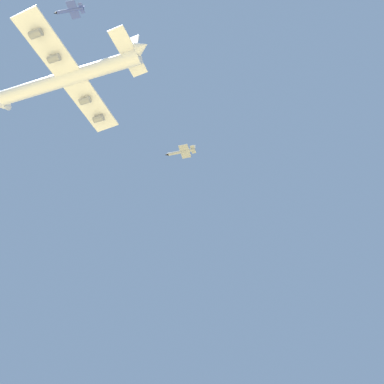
{
  "coord_description": "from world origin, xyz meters",
  "views": [
    {
      "loc": [
        -48.68,
        87.01,
        3.12
      ],
      "look_at": [
        22.83,
        54.61,
        83.12
      ],
      "focal_mm": 33.33,
      "sensor_mm": 36.0,
      "label": 1
    }
  ],
  "objects": [
    {
      "name": "carrier_jet",
      "position": [
        39.93,
        105.28,
        149.39
      ],
      "size": [
        61.97,
        60.36,
        19.87
      ],
      "rotation": [
        -0.08,
        0.0,
        0.77
      ],
      "color": "white"
    },
    {
      "name": "chase_jet_lead",
      "position": [
        49.23,
        48.06,
        137.85
      ],
      "size": [
        11.72,
        13.76,
        4.0
      ],
      "rotation": [
        0.0,
        0.0,
        0.91
      ],
      "color": "#999EA3"
    },
    {
      "name": "chase_jet_right_wing",
      "position": [
        26.87,
        116.33,
        184.25
      ],
      "size": [
        10.94,
        14.23,
        4.0
      ],
      "rotation": [
        0.0,
        0.0,
        0.98
      ],
      "color": "#38478C"
    },
    {
      "name": "chase_jet_trailing",
      "position": [
        47.81,
        109.14,
        158.08
      ],
      "size": [
        13.13,
        12.52,
        4.0
      ],
      "rotation": [
        0.0,
        0.0,
        0.75
      ],
      "color": "silver"
    }
  ]
}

